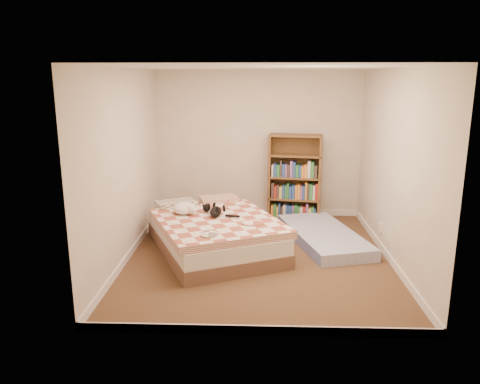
{
  "coord_description": "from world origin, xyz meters",
  "views": [
    {
      "loc": [
        -0.03,
        -5.98,
        2.39
      ],
      "look_at": [
        -0.26,
        0.3,
        0.83
      ],
      "focal_mm": 35.0,
      "sensor_mm": 36.0,
      "label": 1
    }
  ],
  "objects_px": {
    "bookshelf": "(294,188)",
    "floor_mattress": "(323,236)",
    "black_cat": "(216,211)",
    "bed": "(215,232)",
    "white_dog": "(185,208)"
  },
  "relations": [
    {
      "from": "floor_mattress",
      "to": "black_cat",
      "type": "height_order",
      "value": "black_cat"
    },
    {
      "from": "bookshelf",
      "to": "floor_mattress",
      "type": "bearing_deg",
      "value": -63.13
    },
    {
      "from": "bed",
      "to": "white_dog",
      "type": "distance_m",
      "value": 0.54
    },
    {
      "from": "bookshelf",
      "to": "black_cat",
      "type": "relative_size",
      "value": 2.41
    },
    {
      "from": "black_cat",
      "to": "white_dog",
      "type": "bearing_deg",
      "value": 129.24
    },
    {
      "from": "bookshelf",
      "to": "floor_mattress",
      "type": "relative_size",
      "value": 0.78
    },
    {
      "from": "bed",
      "to": "bookshelf",
      "type": "height_order",
      "value": "bookshelf"
    },
    {
      "from": "bookshelf",
      "to": "floor_mattress",
      "type": "height_order",
      "value": "bookshelf"
    },
    {
      "from": "floor_mattress",
      "to": "black_cat",
      "type": "xyz_separation_m",
      "value": [
        -1.57,
        -0.35,
        0.48
      ]
    },
    {
      "from": "bed",
      "to": "white_dog",
      "type": "relative_size",
      "value": 6.46
    },
    {
      "from": "white_dog",
      "to": "floor_mattress",
      "type": "bearing_deg",
      "value": -1.48
    },
    {
      "from": "floor_mattress",
      "to": "white_dog",
      "type": "bearing_deg",
      "value": 173.94
    },
    {
      "from": "floor_mattress",
      "to": "black_cat",
      "type": "relative_size",
      "value": 3.07
    },
    {
      "from": "white_dog",
      "to": "bed",
      "type": "bearing_deg",
      "value": -19.36
    },
    {
      "from": "bed",
      "to": "black_cat",
      "type": "height_order",
      "value": "black_cat"
    }
  ]
}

